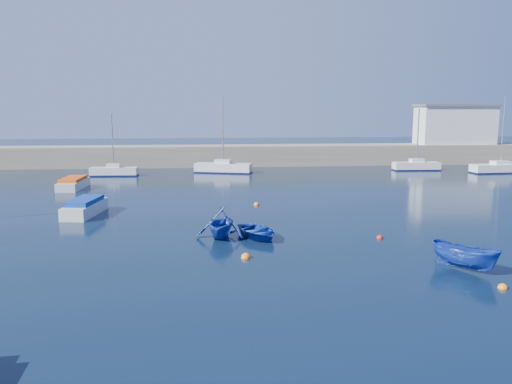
{
  "coord_description": "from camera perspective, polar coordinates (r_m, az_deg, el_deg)",
  "views": [
    {
      "loc": [
        -3.16,
        -18.71,
        7.22
      ],
      "look_at": [
        0.1,
        15.01,
        1.6
      ],
      "focal_mm": 35.0,
      "sensor_mm": 36.0,
      "label": 1
    }
  ],
  "objects": [
    {
      "name": "ground",
      "position": [
        20.31,
        3.86,
        -11.43
      ],
      "size": [
        220.0,
        220.0,
        0.0
      ],
      "primitive_type": "plane",
      "color": "black",
      "rests_on": "ground"
    },
    {
      "name": "back_wall",
      "position": [
        65.06,
        -2.72,
        4.19
      ],
      "size": [
        96.0,
        4.5,
        2.6
      ],
      "primitive_type": "cube",
      "color": "gray",
      "rests_on": "ground"
    },
    {
      "name": "harbor_office",
      "position": [
        72.74,
        21.77,
        7.09
      ],
      "size": [
        10.0,
        4.0,
        5.0
      ],
      "primitive_type": "cube",
      "color": "silver",
      "rests_on": "back_wall"
    },
    {
      "name": "sailboat_5",
      "position": [
        56.95,
        -15.92,
        2.31
      ],
      "size": [
        5.13,
        1.67,
        6.77
      ],
      "rotation": [
        0.0,
        0.0,
        1.52
      ],
      "color": "silver",
      "rests_on": "ground"
    },
    {
      "name": "sailboat_6",
      "position": [
        57.71,
        -3.77,
        2.82
      ],
      "size": [
        6.74,
        3.56,
        8.55
      ],
      "rotation": [
        0.0,
        0.0,
        1.29
      ],
      "color": "silver",
      "rests_on": "ground"
    },
    {
      "name": "sailboat_7",
      "position": [
        62.92,
        17.85,
        2.88
      ],
      "size": [
        5.53,
        1.67,
        7.3
      ],
      "rotation": [
        0.0,
        0.0,
        1.55
      ],
      "color": "silver",
      "rests_on": "ground"
    },
    {
      "name": "sailboat_8",
      "position": [
        63.95,
        26.11,
        2.47
      ],
      "size": [
        6.77,
        2.25,
        8.67
      ],
      "rotation": [
        0.0,
        0.0,
        1.63
      ],
      "color": "silver",
      "rests_on": "ground"
    },
    {
      "name": "motorboat_1",
      "position": [
        36.48,
        -18.98,
        -1.65
      ],
      "size": [
        2.29,
        4.87,
        1.15
      ],
      "rotation": [
        0.0,
        0.0,
        -0.14
      ],
      "color": "silver",
      "rests_on": "ground"
    },
    {
      "name": "motorboat_2",
      "position": [
        49.05,
        -20.15,
        0.94
      ],
      "size": [
        1.92,
        5.06,
        1.03
      ],
      "rotation": [
        0.0,
        0.0,
        -0.03
      ],
      "color": "silver",
      "rests_on": "ground"
    },
    {
      "name": "dinghy_center",
      "position": [
        28.45,
        0.17,
        -4.54
      ],
      "size": [
        3.59,
        4.15,
        0.72
      ],
      "primitive_type": "imported",
      "rotation": [
        0.0,
        0.0,
        0.38
      ],
      "color": "#17369E",
      "rests_on": "ground"
    },
    {
      "name": "dinghy_left",
      "position": [
        28.42,
        -4.02,
        -3.54
      ],
      "size": [
        3.46,
        3.8,
        1.71
      ],
      "primitive_type": "imported",
      "rotation": [
        0.0,
        0.0,
        -0.23
      ],
      "color": "#17369E",
      "rests_on": "ground"
    },
    {
      "name": "dinghy_right",
      "position": [
        24.69,
        22.75,
        -6.84
      ],
      "size": [
        2.86,
        3.29,
        1.24
      ],
      "primitive_type": "imported",
      "rotation": [
        0.0,
        0.0,
        0.63
      ],
      "color": "#17369E",
      "rests_on": "ground"
    },
    {
      "name": "buoy_0",
      "position": [
        24.76,
        -1.16,
        -7.54
      ],
      "size": [
        0.49,
        0.49,
        0.49
      ],
      "primitive_type": "sphere",
      "color": "orange",
      "rests_on": "ground"
    },
    {
      "name": "buoy_1",
      "position": [
        29.26,
        13.96,
        -5.15
      ],
      "size": [
        0.39,
        0.39,
        0.39
      ],
      "primitive_type": "sphere",
      "color": "#B3200D",
      "rests_on": "ground"
    },
    {
      "name": "buoy_3",
      "position": [
        38.15,
        0.07,
        -1.49
      ],
      "size": [
        0.44,
        0.44,
        0.44
      ],
      "primitive_type": "sphere",
      "color": "orange",
      "rests_on": "ground"
    },
    {
      "name": "buoy_5",
      "position": [
        23.07,
        26.36,
        -9.83
      ],
      "size": [
        0.4,
        0.4,
        0.4
      ],
      "primitive_type": "sphere",
      "color": "orange",
      "rests_on": "ground"
    }
  ]
}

